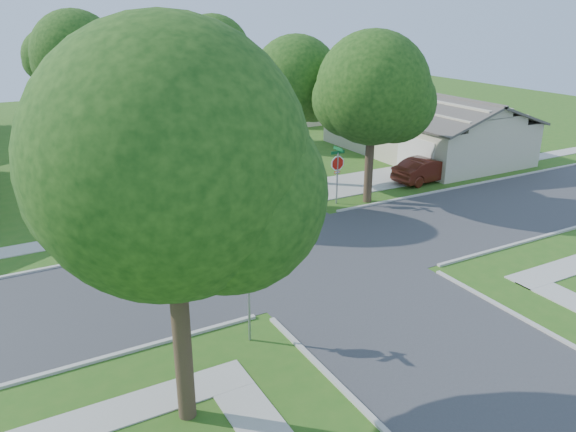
# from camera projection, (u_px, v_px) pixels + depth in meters

# --- Properties ---
(ground) EXTENTS (100.00, 100.00, 0.00)m
(ground) POSITION_uv_depth(u_px,v_px,m) (304.00, 254.00, 23.14)
(ground) COLOR #2B5A18
(ground) RESTS_ON ground
(road_ns) EXTENTS (7.00, 100.00, 0.02)m
(road_ns) POSITION_uv_depth(u_px,v_px,m) (304.00, 254.00, 23.14)
(road_ns) COLOR #333335
(road_ns) RESTS_ON ground
(sidewalk_ne) EXTENTS (1.20, 40.00, 0.04)m
(sidewalk_ne) POSITION_uv_depth(u_px,v_px,m) (210.00, 128.00, 47.23)
(sidewalk_ne) COLOR #9E9B91
(sidewalk_ne) RESTS_ON ground
(sidewalk_nw) EXTENTS (1.20, 40.00, 0.04)m
(sidewalk_nw) POSITION_uv_depth(u_px,v_px,m) (56.00, 144.00, 41.70)
(sidewalk_nw) COLOR #9E9B91
(sidewalk_nw) RESTS_ON ground
(driveway) EXTENTS (8.80, 3.60, 0.05)m
(driveway) POSITION_uv_depth(u_px,v_px,m) (359.00, 182.00, 32.54)
(driveway) COLOR #9E9B91
(driveway) RESTS_ON ground
(stop_sign_sw) EXTENTS (1.05, 0.80, 2.98)m
(stop_sign_sw) POSITION_uv_depth(u_px,v_px,m) (248.00, 280.00, 16.44)
(stop_sign_sw) COLOR gray
(stop_sign_sw) RESTS_ON ground
(stop_sign_ne) EXTENTS (1.05, 0.80, 2.98)m
(stop_sign_ne) POSITION_uv_depth(u_px,v_px,m) (338.00, 166.00, 28.42)
(stop_sign_ne) COLOR gray
(stop_sign_ne) RESTS_ON ground
(tree_e_near) EXTENTS (4.97, 4.80, 8.28)m
(tree_e_near) POSITION_uv_depth(u_px,v_px,m) (297.00, 84.00, 30.72)
(tree_e_near) COLOR #38281C
(tree_e_near) RESTS_ON ground
(tree_e_mid) EXTENTS (5.59, 5.40, 9.21)m
(tree_e_mid) POSITION_uv_depth(u_px,v_px,m) (214.00, 57.00, 40.35)
(tree_e_mid) COLOR #38281C
(tree_e_mid) RESTS_ON ground
(tree_e_far) EXTENTS (5.17, 5.00, 8.72)m
(tree_e_far) POSITION_uv_depth(u_px,v_px,m) (161.00, 50.00, 51.11)
(tree_e_far) COLOR #38281C
(tree_e_far) RESTS_ON ground
(tree_w_near) EXTENTS (5.38, 5.20, 8.97)m
(tree_w_near) POSITION_uv_depth(u_px,v_px,m) (123.00, 86.00, 26.29)
(tree_w_near) COLOR #38281C
(tree_w_near) RESTS_ON ground
(tree_w_mid) EXTENTS (5.80, 5.60, 9.56)m
(tree_w_mid) POSITION_uv_depth(u_px,v_px,m) (77.00, 58.00, 36.01)
(tree_w_mid) COLOR #38281C
(tree_w_mid) RESTS_ON ground
(tree_w_far) EXTENTS (4.76, 4.60, 8.04)m
(tree_w_far) POSITION_uv_depth(u_px,v_px,m) (52.00, 59.00, 47.01)
(tree_w_far) COLOR #38281C
(tree_w_far) RESTS_ON ground
(tree_sw_corner) EXTENTS (6.21, 6.00, 9.55)m
(tree_sw_corner) POSITION_uv_depth(u_px,v_px,m) (172.00, 172.00, 11.85)
(tree_sw_corner) COLOR #38281C
(tree_sw_corner) RESTS_ON ground
(tree_ne_corner) EXTENTS (5.80, 5.60, 8.66)m
(tree_ne_corner) POSITION_uv_depth(u_px,v_px,m) (374.00, 93.00, 27.53)
(tree_ne_corner) COLOR #38281C
(tree_ne_corner) RESTS_ON ground
(house_ne_near) EXTENTS (8.42, 13.60, 4.23)m
(house_ne_near) POSITION_uv_depth(u_px,v_px,m) (423.00, 131.00, 38.88)
(house_ne_near) COLOR #B8AF91
(house_ne_near) RESTS_ON ground
(house_ne_far) EXTENTS (8.42, 13.60, 4.23)m
(house_ne_far) POSITION_uv_depth(u_px,v_px,m) (295.00, 97.00, 53.65)
(house_ne_far) COLOR #B8AF91
(house_ne_far) RESTS_ON ground
(car_driveway) EXTENTS (4.43, 1.84, 1.42)m
(car_driveway) POSITION_uv_depth(u_px,v_px,m) (427.00, 169.00, 32.62)
(car_driveway) COLOR #4D190F
(car_driveway) RESTS_ON ground
(car_curb_east) EXTENTS (2.16, 4.72, 1.57)m
(car_curb_east) POSITION_uv_depth(u_px,v_px,m) (152.00, 125.00, 44.78)
(car_curb_east) COLOR black
(car_curb_east) RESTS_ON ground
(car_curb_west) EXTENTS (2.36, 5.20, 1.48)m
(car_curb_west) POSITION_uv_depth(u_px,v_px,m) (100.00, 112.00, 50.42)
(car_curb_west) COLOR black
(car_curb_west) RESTS_ON ground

